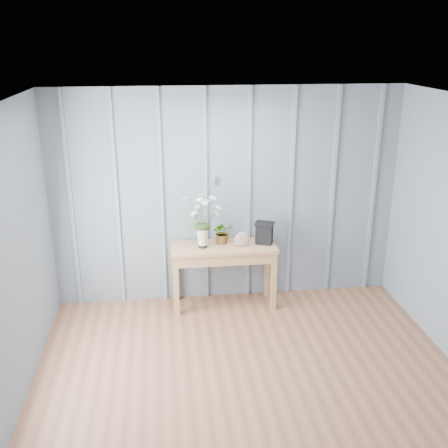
{
  "coord_description": "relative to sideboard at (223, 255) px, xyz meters",
  "views": [
    {
      "loc": [
        -0.74,
        -3.48,
        2.98
      ],
      "look_at": [
        -0.07,
        1.94,
        1.03
      ],
      "focal_mm": 42.0,
      "sensor_mm": 36.0,
      "label": 1
    }
  ],
  "objects": [
    {
      "name": "ground",
      "position": [
        0.07,
        -1.99,
        -0.64
      ],
      "size": [
        4.5,
        4.5,
        0.0
      ],
      "primitive_type": "plane",
      "color": "brown",
      "rests_on": "ground"
    },
    {
      "name": "carved_box",
      "position": [
        0.47,
        0.02,
        0.24
      ],
      "size": [
        0.25,
        0.23,
        0.25
      ],
      "color": "black",
      "rests_on": "sideboard"
    },
    {
      "name": "sideboard",
      "position": [
        0.0,
        0.0,
        0.0
      ],
      "size": [
        1.2,
        0.45,
        0.75
      ],
      "color": "#AA8252",
      "rests_on": "ground"
    },
    {
      "name": "daisy_vase",
      "position": [
        -0.24,
        -0.01,
        0.51
      ],
      "size": [
        0.45,
        0.34,
        0.63
      ],
      "color": "black",
      "rests_on": "sideboard"
    },
    {
      "name": "room_shell",
      "position": [
        0.07,
        -1.08,
        1.35
      ],
      "size": [
        4.0,
        4.5,
        2.5
      ],
      "color": "gray",
      "rests_on": "ground"
    },
    {
      "name": "felt_disc_vessel",
      "position": [
        0.21,
        -0.05,
        0.2
      ],
      "size": [
        0.18,
        0.05,
        0.18
      ],
      "primitive_type": "ellipsoid",
      "rotation": [
        0.0,
        0.0,
        0.01
      ],
      "color": "#7D3F55",
      "rests_on": "sideboard"
    },
    {
      "name": "spider_plant",
      "position": [
        0.01,
        0.08,
        0.24
      ],
      "size": [
        0.24,
        0.21,
        0.26
      ],
      "primitive_type": "imported",
      "rotation": [
        0.0,
        0.0,
        0.04
      ],
      "color": "#1E3614",
      "rests_on": "sideboard"
    }
  ]
}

